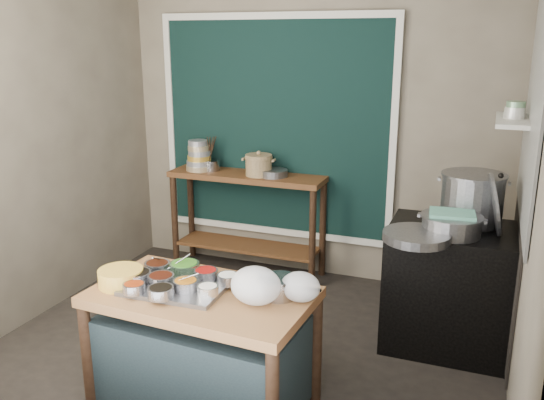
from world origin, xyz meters
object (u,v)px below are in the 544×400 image
at_px(yellow_basin, 121,277).
at_px(utensil_cup, 211,165).
at_px(ceramic_crock, 259,166).
at_px(stove_block, 452,289).
at_px(condiment_tray, 176,287).
at_px(steamer, 451,225).
at_px(saucepan, 279,287).
at_px(prep_table, 204,351).
at_px(back_counter, 247,223).
at_px(stock_pot, 472,198).

xyz_separation_m(yellow_basin, utensil_cup, (-0.48, 2.12, 0.20)).
distance_m(utensil_cup, ceramic_crock, 0.50).
xyz_separation_m(stove_block, condiment_tray, (-1.45, -1.31, 0.34)).
height_order(condiment_tray, steamer, steamer).
relative_size(stove_block, utensil_cup, 5.44).
height_order(stove_block, saucepan, saucepan).
relative_size(prep_table, saucepan, 5.88).
bearing_deg(condiment_tray, ceramic_crock, 98.90).
height_order(yellow_basin, steamer, steamer).
distance_m(yellow_basin, utensil_cup, 2.18).
distance_m(back_counter, stock_pot, 2.13).
height_order(back_counter, condiment_tray, back_counter).
distance_m(back_counter, saucepan, 2.21).
bearing_deg(back_counter, steamer, -25.16).
relative_size(back_counter, ceramic_crock, 5.69).
height_order(utensil_cup, steamer, utensil_cup).
height_order(prep_table, back_counter, back_counter).
bearing_deg(stove_block, condiment_tray, -137.94).
relative_size(yellow_basin, saucepan, 1.23).
bearing_deg(condiment_tray, saucepan, 11.25).
relative_size(condiment_tray, ceramic_crock, 2.22).
bearing_deg(condiment_tray, stove_block, 42.06).
xyz_separation_m(back_counter, utensil_cup, (-0.36, 0.00, 0.52)).
bearing_deg(prep_table, stove_block, 47.92).
bearing_deg(stove_block, steamer, -104.70).
xyz_separation_m(yellow_basin, ceramic_crock, (0.01, 2.09, 0.24)).
bearing_deg(steamer, ceramic_crock, 153.98).
distance_m(back_counter, utensil_cup, 0.64).
distance_m(prep_table, condiment_tray, 0.42).
height_order(saucepan, steamer, steamer).
distance_m(utensil_cup, steamer, 2.39).
distance_m(back_counter, condiment_tray, 2.11).
bearing_deg(stock_pot, steamer, -108.61).
xyz_separation_m(yellow_basin, stock_pot, (1.85, 1.56, 0.26)).
distance_m(stove_block, yellow_basin, 2.29).
height_order(back_counter, saucepan, back_counter).
bearing_deg(yellow_basin, stove_block, 37.91).
bearing_deg(back_counter, yellow_basin, -86.73).
xyz_separation_m(back_counter, condiment_tray, (0.45, -2.04, 0.29)).
bearing_deg(saucepan, condiment_tray, -172.23).
distance_m(prep_table, back_counter, 2.12).
distance_m(saucepan, utensil_cup, 2.39).
height_order(saucepan, utensil_cup, utensil_cup).
xyz_separation_m(condiment_tray, ceramic_crock, (-0.32, 2.01, 0.27)).
relative_size(condiment_tray, saucepan, 2.66).
distance_m(prep_table, saucepan, 0.62).
height_order(saucepan, stock_pot, stock_pot).
bearing_deg(ceramic_crock, stove_block, -21.60).
bearing_deg(prep_table, stock_pot, 50.04).
distance_m(utensil_cup, stock_pot, 2.40).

